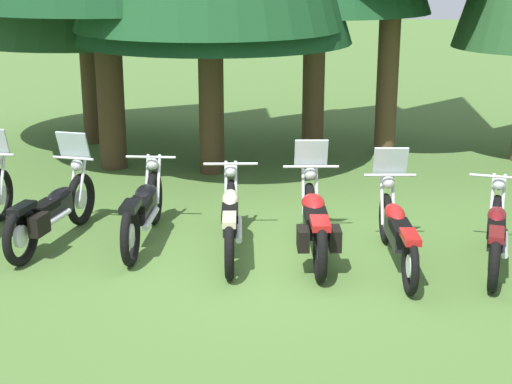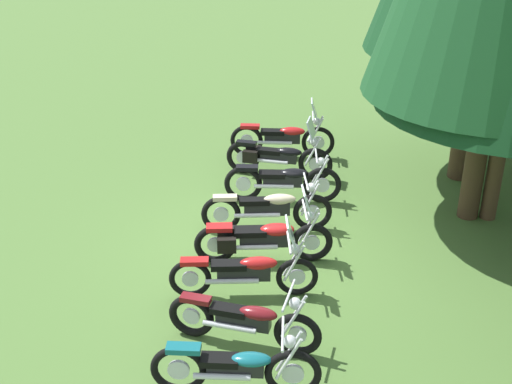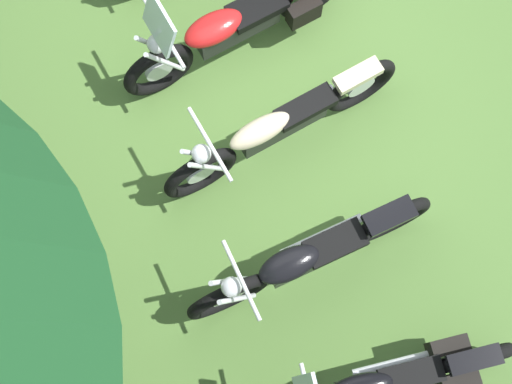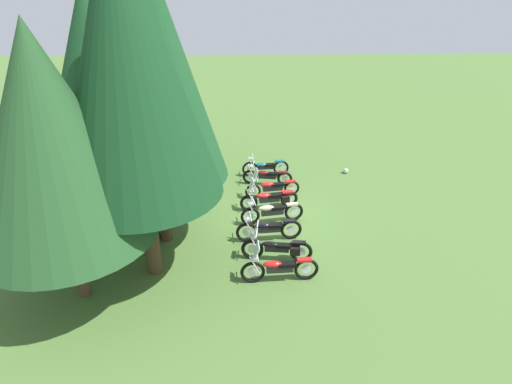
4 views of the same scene
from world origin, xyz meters
The scene contains 7 objects.
ground_plane centered at (0.00, 0.00, 0.00)m, with size 80.00×80.00×0.00m, color #4C7033.
motorcycle_1 centered at (-2.88, -0.03, 0.47)m, with size 0.68×2.34×1.38m.
motorcycle_2 centered at (-1.69, 0.20, 0.47)m, with size 0.69×2.35×1.04m.
motorcycle_3 centered at (-0.48, 0.01, 0.46)m, with size 0.73×2.42×1.02m.
motorcycle_4 centered at (0.60, 0.02, 0.47)m, with size 0.86×2.37×1.37m.
motorcycle_5 centered at (1.62, -0.12, 0.47)m, with size 0.69×2.35×1.35m.
motorcycle_6 centered at (2.82, 0.01, 0.43)m, with size 0.75×2.24×1.00m.
Camera 1 is at (1.22, -9.41, 3.69)m, focal length 55.31 mm.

